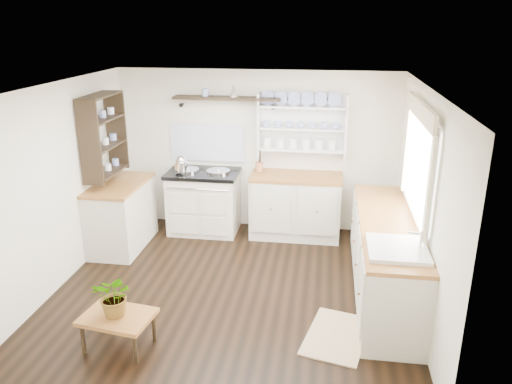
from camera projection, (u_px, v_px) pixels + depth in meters
The scene contains 19 objects.
floor at pixel (233, 287), 5.80m from camera, with size 4.00×3.80×0.01m, color black.
wall_back at pixel (257, 151), 7.20m from camera, with size 4.00×0.02×2.30m, color #ECE5CC.
wall_right at pixel (422, 203), 5.15m from camera, with size 0.02×3.80×2.30m, color #ECE5CC.
wall_left at pixel (60, 186), 5.69m from camera, with size 0.02×3.80×2.30m, color #ECE5CC.
ceiling at pixel (230, 87), 5.04m from camera, with size 4.00×3.80×0.01m, color white.
window at pixel (419, 161), 5.16m from camera, with size 0.08×1.55×1.22m.
aga_cooker at pixel (204, 201), 7.21m from camera, with size 1.01×0.70×0.93m.
back_cabinets at pixel (295, 205), 7.06m from camera, with size 1.27×0.63×0.90m.
right_cabinets at pixel (385, 257), 5.51m from camera, with size 0.62×2.43×0.90m.
belfast_sink at pixel (396, 260), 4.70m from camera, with size 0.55×0.60×0.45m.
left_cabinets at pixel (121, 214), 6.72m from camera, with size 0.62×1.13×0.90m.
plate_rack at pixel (302, 125), 6.94m from camera, with size 1.20×0.22×0.90m.
high_shelf at pixel (227, 99), 6.89m from camera, with size 1.50×0.29×0.16m.
left_shelving at pixel (103, 135), 6.38m from camera, with size 0.28×0.80×1.05m, color black.
kettle at pixel (181, 164), 6.95m from camera, with size 0.18×0.18×0.22m, color silver, non-canonical shape.
utensil_crock at pixel (259, 167), 7.04m from camera, with size 0.11×0.11×0.13m, color #AD653F.
center_table at pixel (118, 319), 4.65m from camera, with size 0.70×0.55×0.35m.
potted_plant at pixel (115, 296), 4.57m from camera, with size 0.37×0.32×0.41m, color #3F7233.
floor_rug at pixel (336, 336), 4.90m from camera, with size 0.55×0.85×0.02m, color #958456.
Camera 1 is at (1.00, -5.02, 2.95)m, focal length 35.00 mm.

